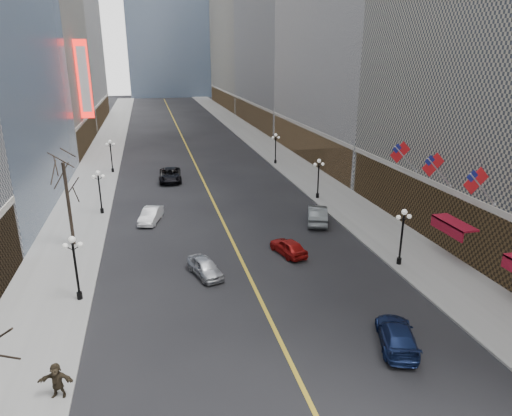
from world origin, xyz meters
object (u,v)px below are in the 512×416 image
car_sb_near (397,335)px  car_sb_mid (288,247)px  car_nb_near (205,267)px  car_nb_mid (151,215)px  streetlamp_east_2 (318,174)px  streetlamp_east_3 (276,145)px  streetlamp_west_2 (99,187)px  streetlamp_east_1 (402,231)px  streetlamp_west_1 (75,261)px  streetlamp_west_3 (111,153)px  car_sb_far (317,214)px  car_nb_far (170,175)px

car_sb_near → car_sb_mid: car_sb_near is taller
car_nb_near → car_nb_mid: (-3.75, 12.74, 0.03)m
streetlamp_east_2 → streetlamp_east_3: (0.00, 18.00, 0.00)m
streetlamp_west_2 → car_nb_near: (8.65, -16.21, -2.22)m
streetlamp_east_1 → streetlamp_west_1: size_ratio=1.00×
streetlamp_east_2 → streetlamp_west_1: same height
streetlamp_west_1 → streetlamp_west_3: (0.00, 36.00, 0.00)m
streetlamp_west_3 → car_nb_near: bearing=-75.8°
streetlamp_west_1 → streetlamp_east_1: bearing=0.0°
streetlamp_east_1 → streetlamp_west_2: size_ratio=1.00×
streetlamp_west_2 → car_nb_near: 18.51m
streetlamp_west_2 → car_sb_mid: streetlamp_west_2 is taller
car_nb_mid → car_sb_mid: size_ratio=1.08×
streetlamp_east_3 → streetlamp_west_3: same height
car_sb_mid → streetlamp_west_1: bearing=-0.9°
streetlamp_east_3 → car_nb_mid: streetlamp_east_3 is taller
streetlamp_east_1 → car_sb_far: 11.15m
streetlamp_west_2 → car_sb_near: size_ratio=0.96×
streetlamp_east_1 → streetlamp_east_2: same height
car_nb_near → car_sb_near: bearing=-67.3°
car_nb_near → car_sb_near: (9.42, -11.15, 0.00)m
streetlamp_east_1 → car_sb_near: bearing=-120.6°
streetlamp_east_1 → car_nb_near: size_ratio=1.13×
car_sb_mid → streetlamp_east_3: bearing=-118.9°
streetlamp_west_2 → streetlamp_west_3: same height
streetlamp_east_2 → streetlamp_west_2: bearing=180.0°
car_sb_near → car_sb_mid: size_ratio=1.18×
streetlamp_east_1 → streetlamp_east_3: 36.00m
car_nb_near → streetlamp_east_1: bearing=-24.4°
streetlamp_west_2 → car_nb_mid: 6.39m
streetlamp_west_3 → car_sb_near: streetlamp_west_3 is taller
streetlamp_west_3 → car_nb_far: size_ratio=0.75×
streetlamp_east_3 → streetlamp_west_2: same height
streetlamp_east_3 → streetlamp_west_3: 23.60m
streetlamp_east_2 → car_nb_near: (-14.95, -16.21, -2.22)m
streetlamp_east_2 → streetlamp_west_2: 23.60m
streetlamp_east_3 → streetlamp_west_2: size_ratio=1.00×
streetlamp_west_3 → streetlamp_east_3: bearing=0.0°
streetlamp_east_1 → car_sb_mid: size_ratio=1.13×
car_sb_near → car_sb_mid: bearing=-60.7°
car_nb_far → car_sb_near: (10.45, -39.14, -0.15)m
car_sb_far → car_sb_mid: bearing=72.2°
streetlamp_west_2 → car_nb_far: size_ratio=0.75×
streetlamp_east_1 → streetlamp_east_2: size_ratio=1.00×
car_sb_mid → streetlamp_west_2: bearing=-56.7°
streetlamp_west_3 → streetlamp_west_2: bearing=-90.0°
car_nb_mid → car_nb_far: bearing=96.4°
streetlamp_east_2 → streetlamp_west_1: (-23.60, -18.00, 0.00)m
car_nb_mid → car_sb_near: 27.28m
streetlamp_east_3 → streetlamp_west_2: (-23.60, -18.00, 0.00)m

